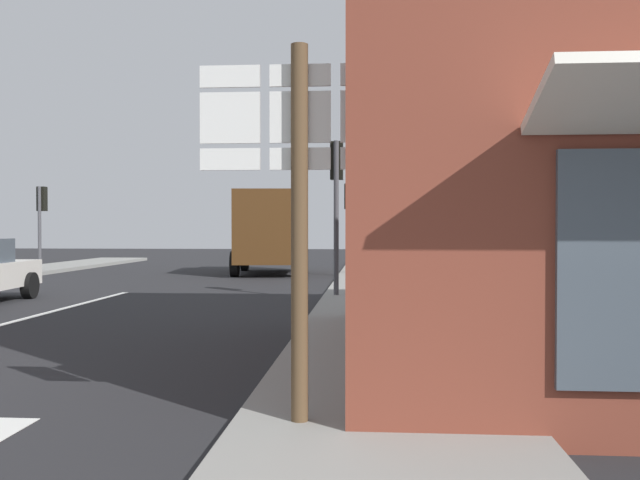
{
  "coord_description": "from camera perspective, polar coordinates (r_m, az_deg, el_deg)",
  "views": [
    {
      "loc": [
        6.52,
        -5.86,
        1.71
      ],
      "look_at": [
        5.13,
        12.49,
        1.39
      ],
      "focal_mm": 38.91,
      "sensor_mm": 36.0,
      "label": 1
    }
  ],
  "objects": [
    {
      "name": "ground_plane",
      "position": [
        17.23,
        -18.0,
        -4.76
      ],
      "size": [
        80.0,
        80.0,
        0.0
      ],
      "primitive_type": "plane",
      "color": "#232326"
    },
    {
      "name": "sidewalk_right",
      "position": [
        13.96,
        4.74,
        -5.77
      ],
      "size": [
        2.5,
        44.0,
        0.14
      ],
      "primitive_type": "cube",
      "color": "gray",
      "rests_on": "ground"
    },
    {
      "name": "lane_centre_stripe",
      "position": [
        13.64,
        -24.43,
        -6.29
      ],
      "size": [
        0.16,
        12.0,
        0.01
      ],
      "primitive_type": "cube",
      "color": "silver",
      "rests_on": "ground"
    },
    {
      "name": "delivery_truck",
      "position": [
        25.86,
        -4.23,
        0.85
      ],
      "size": [
        2.82,
        5.16,
        3.05
      ],
      "color": "#4C2D14",
      "rests_on": "ground"
    },
    {
      "name": "route_sign_post",
      "position": [
        5.65,
        -1.67,
        3.94
      ],
      "size": [
        1.66,
        0.14,
        3.2
      ],
      "color": "brown",
      "rests_on": "ground"
    },
    {
      "name": "traffic_light_far_right",
      "position": [
        24.76,
        2.36,
        2.68
      ],
      "size": [
        0.3,
        0.49,
        3.29
      ],
      "color": "#47474C",
      "rests_on": "ground"
    },
    {
      "name": "traffic_light_far_left",
      "position": [
        27.58,
        -21.94,
        2.35
      ],
      "size": [
        0.3,
        0.49,
        3.24
      ],
      "color": "#47474C",
      "rests_on": "ground"
    },
    {
      "name": "traffic_light_near_right",
      "position": [
        16.46,
        1.37,
        4.73
      ],
      "size": [
        0.3,
        0.49,
        3.76
      ],
      "color": "#47474C",
      "rests_on": "ground"
    }
  ]
}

